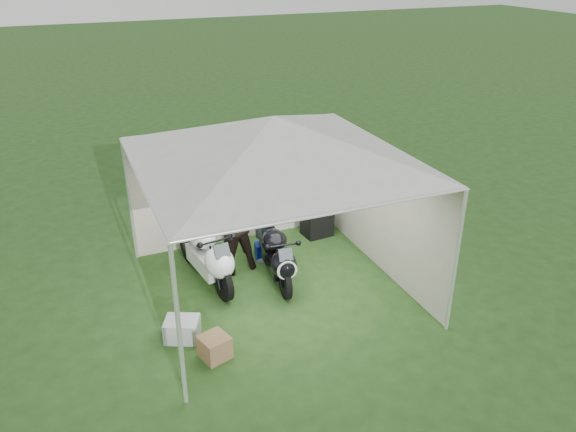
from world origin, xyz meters
The scene contains 10 objects.
ground centered at (0.00, 0.00, 0.00)m, with size 80.00×80.00×0.00m, color #203E17.
canopy_tent centered at (0.00, 0.03, 2.58)m, with size 5.66×5.66×3.00m.
motorcycle_white centered at (-0.98, 0.65, 0.57)m, with size 0.65×2.07×1.02m.
motorcycle_black centered at (0.13, 0.25, 0.51)m, with size 0.54×1.85×0.91m.
paddock_stand centered at (0.22, 1.09, 0.14)m, with size 0.38×0.24×0.29m, color #0D17AB.
person_dark_jacket centered at (-0.51, 0.90, 0.99)m, with size 0.96×0.75×1.97m, color black.
person_blue_jacket centered at (0.17, 1.08, 0.86)m, with size 0.63×0.41×1.73m, color slate.
equipment_box centered at (1.49, 1.55, 0.27)m, with size 0.55×0.44×0.55m, color black.
crate_0 centered at (-1.75, -0.72, 0.16)m, with size 0.49×0.38×0.33m, color #B0B5B9.
crate_1 centered at (-1.42, -1.30, 0.17)m, with size 0.38×0.38×0.34m, color #846041.
Camera 1 is at (-2.86, -7.50, 5.23)m, focal length 35.00 mm.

